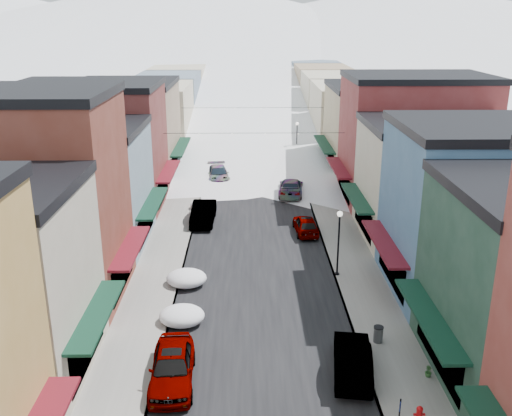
{
  "coord_description": "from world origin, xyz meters",
  "views": [
    {
      "loc": [
        -0.65,
        -10.89,
        16.23
      ],
      "look_at": [
        0.0,
        29.95,
        2.44
      ],
      "focal_mm": 40.0,
      "sensor_mm": 36.0,
      "label": 1
    }
  ],
  "objects_px": {
    "fire_hydrant": "(419,415)",
    "car_dark_hatch": "(203,213)",
    "car_green_sedan": "(352,359)",
    "trash_can": "(378,334)",
    "streetlamp_near": "(339,235)",
    "car_silver_sedan": "(172,367)"
  },
  "relations": [
    {
      "from": "fire_hydrant",
      "to": "car_dark_hatch",
      "type": "bearing_deg",
      "value": 113.31
    },
    {
      "from": "car_green_sedan",
      "to": "trash_can",
      "type": "relative_size",
      "value": 5.55
    },
    {
      "from": "streetlamp_near",
      "to": "car_dark_hatch",
      "type": "bearing_deg",
      "value": 132.22
    },
    {
      "from": "car_dark_hatch",
      "to": "fire_hydrant",
      "type": "height_order",
      "value": "car_dark_hatch"
    },
    {
      "from": "car_silver_sedan",
      "to": "car_green_sedan",
      "type": "xyz_separation_m",
      "value": [
        8.47,
        0.55,
        -0.05
      ]
    },
    {
      "from": "car_dark_hatch",
      "to": "streetlamp_near",
      "type": "distance_m",
      "value": 14.27
    },
    {
      "from": "streetlamp_near",
      "to": "trash_can",
      "type": "bearing_deg",
      "value": -83.69
    },
    {
      "from": "car_dark_hatch",
      "to": "car_green_sedan",
      "type": "relative_size",
      "value": 1.06
    },
    {
      "from": "car_dark_hatch",
      "to": "fire_hydrant",
      "type": "relative_size",
      "value": 6.27
    },
    {
      "from": "trash_can",
      "to": "fire_hydrant",
      "type": "bearing_deg",
      "value": -87.0
    },
    {
      "from": "car_green_sedan",
      "to": "trash_can",
      "type": "height_order",
      "value": "car_green_sedan"
    },
    {
      "from": "car_green_sedan",
      "to": "trash_can",
      "type": "xyz_separation_m",
      "value": [
        1.8,
        2.54,
        -0.2
      ]
    },
    {
      "from": "car_silver_sedan",
      "to": "streetlamp_near",
      "type": "relative_size",
      "value": 1.14
    },
    {
      "from": "car_green_sedan",
      "to": "car_silver_sedan",
      "type": "bearing_deg",
      "value": 11.55
    },
    {
      "from": "trash_can",
      "to": "streetlamp_near",
      "type": "height_order",
      "value": "streetlamp_near"
    },
    {
      "from": "car_dark_hatch",
      "to": "trash_can",
      "type": "height_order",
      "value": "car_dark_hatch"
    },
    {
      "from": "car_silver_sedan",
      "to": "streetlamp_near",
      "type": "xyz_separation_m",
      "value": [
        9.37,
        11.25,
        2.07
      ]
    },
    {
      "from": "car_dark_hatch",
      "to": "trash_can",
      "type": "relative_size",
      "value": 5.88
    },
    {
      "from": "car_silver_sedan",
      "to": "car_dark_hatch",
      "type": "height_order",
      "value": "same"
    },
    {
      "from": "car_dark_hatch",
      "to": "car_green_sedan",
      "type": "height_order",
      "value": "car_dark_hatch"
    },
    {
      "from": "car_green_sedan",
      "to": "trash_can",
      "type": "distance_m",
      "value": 3.12
    },
    {
      "from": "car_green_sedan",
      "to": "fire_hydrant",
      "type": "distance_m",
      "value": 4.3
    }
  ]
}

